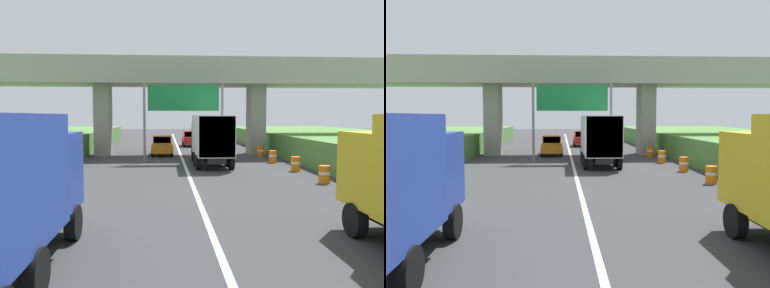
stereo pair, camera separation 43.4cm
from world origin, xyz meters
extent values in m
cube|color=white|center=(0.00, 25.85, 0.00)|extent=(0.20, 91.69, 0.01)
cube|color=#9E998E|center=(0.00, 32.31, 6.63)|extent=(40.00, 4.80, 1.10)
cube|color=#9E998E|center=(0.00, 30.09, 7.73)|extent=(40.00, 0.36, 1.10)
cube|color=#9E998E|center=(0.00, 34.53, 7.73)|extent=(40.00, 0.36, 1.10)
cube|color=gray|center=(-6.71, 32.31, 3.04)|extent=(1.30, 2.20, 6.08)
cube|color=gray|center=(6.71, 32.31, 3.04)|extent=(1.30, 2.20, 6.08)
cylinder|color=slate|center=(-2.85, 26.71, 2.89)|extent=(0.18, 0.18, 5.78)
cylinder|color=slate|center=(2.85, 26.71, 2.89)|extent=(0.18, 0.18, 5.78)
cube|color=#167238|center=(0.00, 26.71, 4.73)|extent=(5.20, 0.12, 1.90)
cube|color=white|center=(0.00, 26.69, 4.73)|extent=(4.89, 0.01, 1.67)
cube|color=#233D9E|center=(-4.83, 9.25, 1.89)|extent=(2.10, 2.10, 2.10)
cube|color=#2D3842|center=(-4.83, 10.27, 2.19)|extent=(1.89, 0.06, 0.90)
cylinder|color=black|center=(-5.80, 9.25, 0.48)|extent=(0.30, 0.96, 0.96)
cylinder|color=black|center=(-3.86, 9.25, 0.48)|extent=(0.30, 0.96, 0.96)
cylinder|color=black|center=(-3.76, 5.86, 0.48)|extent=(0.30, 0.96, 0.96)
cube|color=black|center=(1.79, 25.16, 0.66)|extent=(1.10, 7.30, 0.36)
cube|color=#236B38|center=(1.79, 27.76, 1.89)|extent=(2.10, 2.10, 2.10)
cube|color=#2D3842|center=(1.79, 28.78, 2.19)|extent=(1.89, 0.06, 0.90)
cube|color=silver|center=(1.79, 24.11, 2.14)|extent=(2.30, 5.20, 2.60)
cube|color=#A8A8A4|center=(1.79, 21.53, 2.14)|extent=(2.21, 0.04, 2.50)
cylinder|color=black|center=(0.82, 27.76, 0.48)|extent=(0.30, 0.96, 0.96)
cylinder|color=black|center=(2.76, 27.76, 0.48)|extent=(0.30, 0.96, 0.96)
cylinder|color=black|center=(0.72, 22.68, 0.48)|extent=(0.30, 0.96, 0.96)
cylinder|color=black|center=(2.86, 22.68, 0.48)|extent=(0.30, 0.96, 0.96)
cylinder|color=black|center=(0.72, 24.37, 0.48)|extent=(0.30, 0.96, 0.96)
cylinder|color=black|center=(2.86, 24.37, 0.48)|extent=(0.30, 0.96, 0.96)
cube|color=#2D3842|center=(4.94, 9.98, 2.19)|extent=(1.89, 0.06, 0.90)
cylinder|color=black|center=(3.97, 8.96, 0.48)|extent=(0.30, 0.96, 0.96)
cube|color=red|center=(1.54, 41.92, 0.70)|extent=(1.76, 4.10, 0.76)
cube|color=red|center=(1.54, 41.77, 1.40)|extent=(1.56, 1.90, 0.64)
cube|color=#2D3842|center=(1.54, 40.85, 1.40)|extent=(1.44, 0.06, 0.54)
cylinder|color=black|center=(0.72, 43.19, 0.32)|extent=(0.22, 0.64, 0.64)
cylinder|color=black|center=(2.36, 43.19, 0.32)|extent=(0.22, 0.64, 0.64)
cylinder|color=black|center=(0.72, 40.65, 0.32)|extent=(0.22, 0.64, 0.64)
cylinder|color=black|center=(2.36, 40.65, 0.32)|extent=(0.22, 0.64, 0.64)
cube|color=orange|center=(-1.61, 31.90, 0.70)|extent=(1.76, 4.10, 0.76)
cube|color=orange|center=(-1.61, 31.75, 1.40)|extent=(1.56, 1.90, 0.64)
cube|color=#2D3842|center=(-1.61, 30.83, 1.40)|extent=(1.44, 0.06, 0.54)
cylinder|color=black|center=(-2.43, 33.17, 0.32)|extent=(0.22, 0.64, 0.64)
cylinder|color=black|center=(-0.79, 33.17, 0.32)|extent=(0.22, 0.64, 0.64)
cylinder|color=black|center=(-2.43, 30.63, 0.32)|extent=(0.22, 0.64, 0.64)
cylinder|color=black|center=(-0.79, 30.63, 0.32)|extent=(0.22, 0.64, 0.64)
cylinder|color=orange|center=(6.57, 13.10, 0.45)|extent=(0.56, 0.56, 0.90)
cylinder|color=white|center=(6.57, 13.10, 0.52)|extent=(0.57, 0.57, 0.12)
cylinder|color=orange|center=(6.68, 17.37, 0.45)|extent=(0.56, 0.56, 0.90)
cylinder|color=white|center=(6.68, 17.37, 0.52)|extent=(0.57, 0.57, 0.12)
cylinder|color=orange|center=(6.68, 21.64, 0.45)|extent=(0.56, 0.56, 0.90)
cylinder|color=white|center=(6.68, 21.64, 0.52)|extent=(0.57, 0.57, 0.12)
cylinder|color=orange|center=(6.46, 25.90, 0.45)|extent=(0.56, 0.56, 0.90)
cylinder|color=white|center=(6.46, 25.90, 0.52)|extent=(0.57, 0.57, 0.12)
cylinder|color=orange|center=(6.63, 30.17, 0.45)|extent=(0.56, 0.56, 0.90)
cylinder|color=white|center=(6.63, 30.17, 0.52)|extent=(0.57, 0.57, 0.12)
camera|label=1|loc=(-1.32, -1.21, 3.39)|focal=35.68mm
camera|label=2|loc=(-0.89, -1.24, 3.39)|focal=35.68mm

